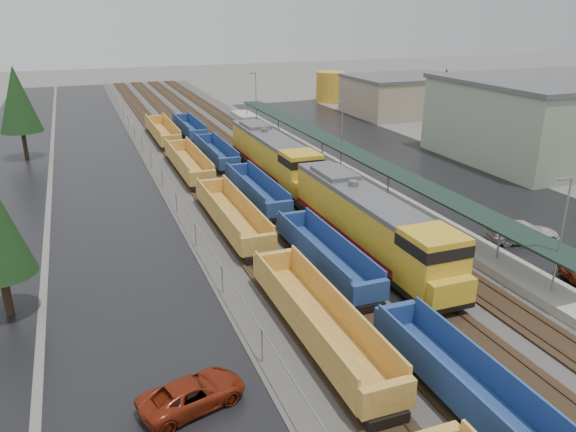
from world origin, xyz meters
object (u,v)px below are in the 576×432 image
object	(u,v)px
locomotive_trail	(273,156)
locomotive_lead	(371,224)
storage_tank	(331,87)
parked_car_west_c	(192,394)
well_string_yellow	(266,258)
well_string_blue	(325,256)
parked_car_east_c	(523,232)

from	to	relation	value
locomotive_trail	locomotive_lead	bearing A→B (deg)	-90.00
storage_tank	parked_car_west_c	distance (m)	90.27
parked_car_west_c	locomotive_trail	bearing A→B (deg)	-41.35
well_string_yellow	well_string_blue	size ratio (longest dim) A/B	0.97
locomotive_trail	storage_tank	size ratio (longest dim) A/B	3.76
locomotive_lead	well_string_blue	size ratio (longest dim) A/B	0.20
locomotive_trail	well_string_yellow	size ratio (longest dim) A/B	0.21
well_string_yellow	parked_car_east_c	size ratio (longest dim) A/B	18.63
well_string_yellow	parked_car_east_c	world-z (taller)	well_string_yellow
parked_car_west_c	parked_car_east_c	world-z (taller)	parked_car_east_c
parked_car_west_c	well_string_blue	bearing A→B (deg)	-62.73
locomotive_lead	parked_car_east_c	distance (m)	12.75
parked_car_east_c	well_string_blue	bearing A→B (deg)	105.47
well_string_blue	locomotive_lead	bearing A→B (deg)	13.60
well_string_yellow	parked_car_east_c	bearing A→B (deg)	-4.93
locomotive_trail	storage_tank	xyz separation A→B (m)	(28.09, 46.17, 0.29)
storage_tank	parked_car_east_c	size ratio (longest dim) A/B	1.03
locomotive_trail	well_string_yellow	world-z (taller)	locomotive_trail
locomotive_trail	parked_car_west_c	world-z (taller)	locomotive_trail
storage_tank	locomotive_lead	bearing A→B (deg)	-112.69
locomotive_lead	locomotive_trail	distance (m)	21.00
locomotive_trail	well_string_blue	world-z (taller)	locomotive_trail
storage_tank	parked_car_east_c	bearing A→B (deg)	-102.74
well_string_blue	parked_car_west_c	world-z (taller)	well_string_blue
parked_car_west_c	locomotive_lead	bearing A→B (deg)	-68.73
parked_car_east_c	locomotive_lead	bearing A→B (deg)	100.14
parked_car_west_c	parked_car_east_c	size ratio (longest dim) A/B	0.89
locomotive_trail	parked_car_east_c	size ratio (longest dim) A/B	3.85
locomotive_trail	storage_tank	bearing A→B (deg)	58.69
locomotive_lead	well_string_yellow	world-z (taller)	locomotive_lead
locomotive_trail	parked_car_east_c	bearing A→B (deg)	-61.30
well_string_blue	storage_tank	bearing A→B (deg)	64.78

